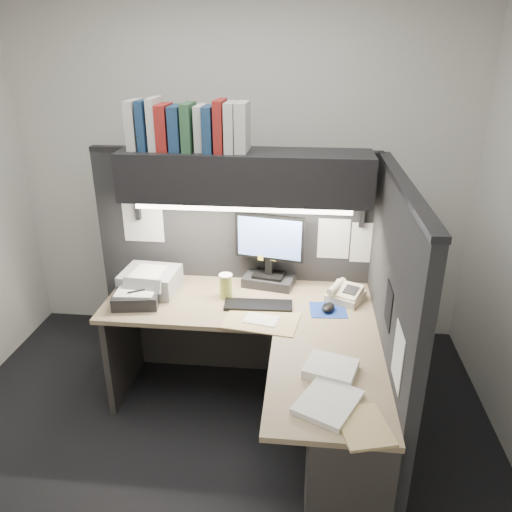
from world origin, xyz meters
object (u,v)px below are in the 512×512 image
(desk, at_px, (283,397))
(overhead_shelf, at_px, (245,176))
(monitor, at_px, (269,258))
(notebook_stack, at_px, (137,298))
(keyboard, at_px, (258,305))
(coffee_cup, at_px, (226,287))
(telephone, at_px, (346,294))
(printer, at_px, (151,280))

(desk, distance_m, overhead_shelf, 1.33)
(monitor, height_order, notebook_stack, monitor)
(overhead_shelf, distance_m, monitor, 0.59)
(desk, height_order, keyboard, keyboard)
(notebook_stack, bearing_deg, coffee_cup, 14.52)
(desk, relative_size, keyboard, 3.99)
(monitor, xyz_separation_m, telephone, (0.51, -0.17, -0.16))
(overhead_shelf, distance_m, coffee_cup, 0.72)
(printer, bearing_deg, overhead_shelf, 13.40)
(coffee_cup, bearing_deg, notebook_stack, -165.48)
(printer, relative_size, notebook_stack, 1.28)
(overhead_shelf, relative_size, monitor, 3.09)
(overhead_shelf, xyz_separation_m, coffee_cup, (-0.11, -0.16, -0.69))
(telephone, bearing_deg, monitor, -171.09)
(notebook_stack, bearing_deg, telephone, 8.11)
(telephone, xyz_separation_m, notebook_stack, (-1.32, -0.19, -0.00))
(desk, distance_m, notebook_stack, 1.11)
(keyboard, bearing_deg, overhead_shelf, 110.95)
(monitor, bearing_deg, coffee_cup, -129.75)
(monitor, bearing_deg, telephone, -6.59)
(printer, bearing_deg, notebook_stack, -95.49)
(keyboard, distance_m, telephone, 0.57)
(keyboard, height_order, printer, printer)
(coffee_cup, relative_size, printer, 0.43)
(keyboard, xyz_separation_m, telephone, (0.55, 0.15, 0.03))
(overhead_shelf, height_order, printer, overhead_shelf)
(printer, height_order, notebook_stack, printer)
(overhead_shelf, relative_size, telephone, 7.29)
(keyboard, xyz_separation_m, printer, (-0.74, 0.16, 0.06))
(coffee_cup, bearing_deg, keyboard, -24.84)
(desk, xyz_separation_m, printer, (-0.93, 0.65, 0.36))
(notebook_stack, bearing_deg, keyboard, 2.96)
(monitor, bearing_deg, keyboard, -86.09)
(desk, height_order, monitor, monitor)
(overhead_shelf, bearing_deg, monitor, 20.06)
(telephone, bearing_deg, overhead_shelf, -162.50)
(printer, bearing_deg, coffee_cup, -1.81)
(printer, bearing_deg, monitor, 15.61)
(desk, bearing_deg, notebook_stack, 154.62)
(overhead_shelf, relative_size, printer, 4.37)
(telephone, distance_m, printer, 1.28)
(telephone, height_order, printer, printer)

